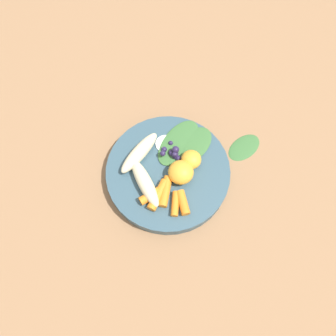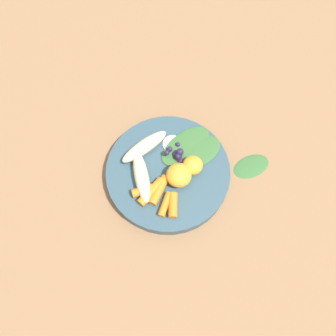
{
  "view_description": "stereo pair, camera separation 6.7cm",
  "coord_description": "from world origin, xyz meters",
  "px_view_note": "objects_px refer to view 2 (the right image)",
  "views": [
    {
      "loc": [
        -0.13,
        -0.22,
        0.66
      ],
      "look_at": [
        0.0,
        0.0,
        0.04
      ],
      "focal_mm": 35.28,
      "sensor_mm": 36.0,
      "label": 1
    },
    {
      "loc": [
        -0.07,
        -0.25,
        0.66
      ],
      "look_at": [
        0.0,
        0.0,
        0.04
      ],
      "focal_mm": 35.28,
      "sensor_mm": 36.0,
      "label": 2
    }
  ],
  "objects_px": {
    "banana_peeled_left": "(142,177)",
    "orange_segment_near": "(193,165)",
    "banana_peeled_right": "(144,147)",
    "kale_leaf_stray": "(251,166)",
    "bowl": "(168,173)"
  },
  "relations": [
    {
      "from": "bowl",
      "to": "banana_peeled_left",
      "type": "distance_m",
      "value": 0.06
    },
    {
      "from": "bowl",
      "to": "orange_segment_near",
      "type": "relative_size",
      "value": 6.19
    },
    {
      "from": "banana_peeled_left",
      "to": "kale_leaf_stray",
      "type": "height_order",
      "value": "banana_peeled_left"
    },
    {
      "from": "bowl",
      "to": "banana_peeled_left",
      "type": "bearing_deg",
      "value": -174.95
    },
    {
      "from": "banana_peeled_right",
      "to": "orange_segment_near",
      "type": "height_order",
      "value": "orange_segment_near"
    },
    {
      "from": "banana_peeled_left",
      "to": "orange_segment_near",
      "type": "bearing_deg",
      "value": 91.25
    },
    {
      "from": "orange_segment_near",
      "to": "kale_leaf_stray",
      "type": "relative_size",
      "value": 0.5
    },
    {
      "from": "bowl",
      "to": "banana_peeled_right",
      "type": "bearing_deg",
      "value": 120.18
    },
    {
      "from": "banana_peeled_right",
      "to": "bowl",
      "type": "bearing_deg",
      "value": 98.4
    },
    {
      "from": "banana_peeled_right",
      "to": "kale_leaf_stray",
      "type": "distance_m",
      "value": 0.23
    },
    {
      "from": "banana_peeled_right",
      "to": "orange_segment_near",
      "type": "xyz_separation_m",
      "value": [
        0.08,
        -0.07,
        0.0
      ]
    },
    {
      "from": "bowl",
      "to": "kale_leaf_stray",
      "type": "height_order",
      "value": "bowl"
    },
    {
      "from": "orange_segment_near",
      "to": "banana_peeled_left",
      "type": "bearing_deg",
      "value": 177.07
    },
    {
      "from": "banana_peeled_left",
      "to": "orange_segment_near",
      "type": "distance_m",
      "value": 0.11
    },
    {
      "from": "orange_segment_near",
      "to": "banana_peeled_right",
      "type": "bearing_deg",
      "value": 140.3
    }
  ]
}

